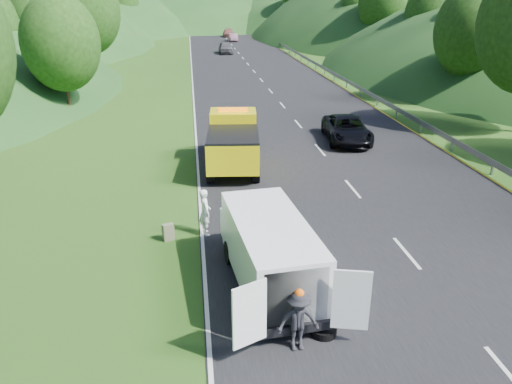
{
  "coord_description": "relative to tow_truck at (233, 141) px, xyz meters",
  "views": [
    {
      "loc": [
        -4.03,
        -16.23,
        8.32
      ],
      "look_at": [
        -1.8,
        1.04,
        1.3
      ],
      "focal_mm": 35.0,
      "sensor_mm": 36.0,
      "label": 1
    }
  ],
  "objects": [
    {
      "name": "passing_suv",
      "position": [
        7.06,
        3.74,
        -1.35
      ],
      "size": [
        2.96,
        5.45,
        1.45
      ],
      "primitive_type": "imported",
      "rotation": [
        0.0,
        0.0,
        -0.11
      ],
      "color": "black",
      "rests_on": "ground"
    },
    {
      "name": "worker",
      "position": [
        0.36,
        -14.18,
        -1.35
      ],
      "size": [
        1.1,
        0.68,
        1.64
      ],
      "primitive_type": "imported",
      "rotation": [
        0.0,
        0.0,
        0.07
      ],
      "color": "black",
      "rests_on": "ground"
    },
    {
      "name": "suitcase",
      "position": [
        -3.02,
        -7.79,
        -1.04
      ],
      "size": [
        0.44,
        0.35,
        0.63
      ],
      "primitive_type": "cube",
      "rotation": [
        0.0,
        0.0,
        0.41
      ],
      "color": "#68684E",
      "rests_on": "ground"
    },
    {
      "name": "spare_tire",
      "position": [
        1.16,
        -13.69,
        -1.35
      ],
      "size": [
        0.7,
        0.7,
        0.2
      ],
      "primitive_type": "cylinder",
      "color": "black",
      "rests_on": "ground"
    },
    {
      "name": "dist_car_c",
      "position": [
        5.77,
        77.68,
        -1.35
      ],
      "size": [
        2.02,
        4.98,
        1.44
      ],
      "primitive_type": "imported",
      "color": "#934F49",
      "rests_on": "ground"
    },
    {
      "name": "hills_backdrop",
      "position": [
        8.58,
        126.87,
        -1.35
      ],
      "size": [
        201.0,
        288.6,
        44.0
      ],
      "primitive_type": null,
      "color": "#2D5B23",
      "rests_on": "ground"
    },
    {
      "name": "ground",
      "position": [
        2.08,
        -7.83,
        -1.35
      ],
      "size": [
        320.0,
        320.0,
        0.0
      ],
      "primitive_type": "plane",
      "color": "#38661E",
      "rests_on": "ground"
    },
    {
      "name": "child",
      "position": [
        0.71,
        -7.12,
        -1.35
      ],
      "size": [
        0.56,
        0.49,
        0.98
      ],
      "primitive_type": "imported",
      "rotation": [
        0.0,
        0.0,
        -0.27
      ],
      "color": "tan",
      "rests_on": "ground"
    },
    {
      "name": "guardrail",
      "position": [
        12.38,
        44.67,
        -1.35
      ],
      "size": [
        0.06,
        140.0,
        1.52
      ],
      "primitive_type": "cube",
      "color": "gray",
      "rests_on": "ground"
    },
    {
      "name": "woman",
      "position": [
        -1.68,
        -7.48,
        -1.35
      ],
      "size": [
        0.6,
        0.73,
        1.75
      ],
      "primitive_type": "imported",
      "rotation": [
        0.0,
        0.0,
        1.8
      ],
      "color": "white",
      "rests_on": "ground"
    },
    {
      "name": "white_van",
      "position": [
        0.09,
        -11.2,
        -0.09
      ],
      "size": [
        3.42,
        6.49,
        2.22
      ],
      "rotation": [
        0.0,
        0.0,
        0.1
      ],
      "color": "black",
      "rests_on": "ground"
    },
    {
      "name": "dist_car_a",
      "position": [
        3.2,
        49.99,
        -1.35
      ],
      "size": [
        1.9,
        4.72,
        1.61
      ],
      "primitive_type": "imported",
      "color": "#48474C",
      "rests_on": "ground"
    },
    {
      "name": "tow_truck",
      "position": [
        0.0,
        0.0,
        0.0
      ],
      "size": [
        2.96,
        6.63,
        2.76
      ],
      "rotation": [
        0.0,
        0.0,
        -0.09
      ],
      "color": "black",
      "rests_on": "ground"
    },
    {
      "name": "road_surface",
      "position": [
        5.08,
        32.17,
        -1.34
      ],
      "size": [
        14.0,
        200.0,
        0.02
      ],
      "primitive_type": "cube",
      "color": "black",
      "rests_on": "ground"
    },
    {
      "name": "dist_car_b",
      "position": [
        5.89,
        68.47,
        -1.35
      ],
      "size": [
        1.41,
        4.05,
        1.33
      ],
      "primitive_type": "imported",
      "color": "#7B5266",
      "rests_on": "ground"
    },
    {
      "name": "tree_line_left",
      "position": [
        -16.92,
        52.17,
        -1.35
      ],
      "size": [
        14.0,
        140.0,
        14.0
      ],
      "primitive_type": null,
      "color": "#2F5D1B",
      "rests_on": "ground"
    },
    {
      "name": "tree_line_right",
      "position": [
        25.08,
        52.17,
        -1.35
      ],
      "size": [
        14.0,
        140.0,
        14.0
      ],
      "primitive_type": null,
      "color": "#2F5D1B",
      "rests_on": "ground"
    }
  ]
}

